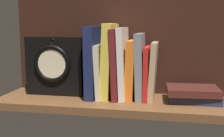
{
  "coord_description": "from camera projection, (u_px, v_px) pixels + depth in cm",
  "views": [
    {
      "loc": [
        17.88,
        -99.68,
        25.96
      ],
      "look_at": [
        -3.09,
        3.04,
        10.15
      ],
      "focal_mm": 48.85,
      "sensor_mm": 36.0,
      "label": 1
    }
  ],
  "objects": [
    {
      "name": "book_red_requiem",
      "position": [
        147.0,
        73.0,
        1.04
      ],
      "size": [
        1.64,
        13.69,
        17.94
      ],
      "primitive_type": "cube",
      "rotation": [
        0.0,
        0.0,
        0.0
      ],
      "color": "red",
      "rests_on": "ground_plane"
    },
    {
      "name": "book_stack_side",
      "position": [
        194.0,
        94.0,
        1.01
      ],
      "size": [
        18.07,
        14.44,
        4.92
      ],
      "color": "#232D4C",
      "rests_on": "ground_plane"
    },
    {
      "name": "book_gray_chess",
      "position": [
        140.0,
        66.0,
        1.04
      ],
      "size": [
        3.27,
        12.79,
        22.46
      ],
      "primitive_type": "cube",
      "rotation": [
        0.0,
        -0.03,
        0.0
      ],
      "color": "gray",
      "rests_on": "ground_plane"
    },
    {
      "name": "framed_clock",
      "position": [
        56.0,
        65.0,
        1.1
      ],
      "size": [
        20.99,
        7.45,
        20.99
      ],
      "color": "black",
      "rests_on": "ground_plane"
    },
    {
      "name": "book_orange_pandolfini",
      "position": [
        131.0,
        70.0,
        1.05
      ],
      "size": [
        3.59,
        12.64,
        20.04
      ],
      "primitive_type": "cube",
      "rotation": [
        0.0,
        0.04,
        0.0
      ],
      "color": "orange",
      "rests_on": "ground_plane"
    },
    {
      "name": "book_maroon_dawkins",
      "position": [
        117.0,
        63.0,
        1.05
      ],
      "size": [
        2.94,
        15.6,
        23.98
      ],
      "primitive_type": "cube",
      "rotation": [
        0.0,
        -0.04,
        0.0
      ],
      "color": "maroon",
      "rests_on": "ground_plane"
    },
    {
      "name": "book_cream_twain",
      "position": [
        102.0,
        71.0,
        1.07
      ],
      "size": [
        2.63,
        15.11,
        18.54
      ],
      "primitive_type": "cube",
      "rotation": [
        0.0,
        -0.05,
        0.0
      ],
      "color": "beige",
      "rests_on": "ground_plane"
    },
    {
      "name": "back_panel",
      "position": [
        125.0,
        41.0,
        1.13
      ],
      "size": [
        84.05,
        1.2,
        38.39
      ],
      "primitive_type": "cube",
      "color": "black",
      "rests_on": "ground_plane"
    },
    {
      "name": "book_tan_shortstories",
      "position": [
        153.0,
        71.0,
        1.03
      ],
      "size": [
        2.84,
        12.7,
        19.53
      ],
      "primitive_type": "cube",
      "rotation": [
        0.0,
        0.05,
        0.0
      ],
      "color": "tan",
      "rests_on": "ground_plane"
    },
    {
      "name": "book_white_catcher",
      "position": [
        123.0,
        63.0,
        1.05
      ],
      "size": [
        3.17,
        14.14,
        24.47
      ],
      "primitive_type": "cube",
      "rotation": [
        0.0,
        -0.04,
        0.0
      ],
      "color": "silver",
      "rests_on": "ground_plane"
    },
    {
      "name": "book_navy_bierce",
      "position": [
        94.0,
        62.0,
        1.07
      ],
      "size": [
        3.24,
        16.65,
        24.77
      ],
      "primitive_type": "cube",
      "rotation": [
        0.0,
        -0.01,
        0.0
      ],
      "color": "#192147",
      "rests_on": "ground_plane"
    },
    {
      "name": "book_yellow_seinlanguage",
      "position": [
        109.0,
        61.0,
        1.06
      ],
      "size": [
        4.2,
        14.49,
        25.82
      ],
      "primitive_type": "cube",
      "rotation": [
        0.0,
        0.05,
        0.0
      ],
      "color": "gold",
      "rests_on": "ground_plane"
    },
    {
      "name": "ground_plane",
      "position": [
        119.0,
        103.0,
        1.04
      ],
      "size": [
        84.05,
        25.13,
        2.5
      ],
      "primitive_type": "cube",
      "color": "brown"
    }
  ]
}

